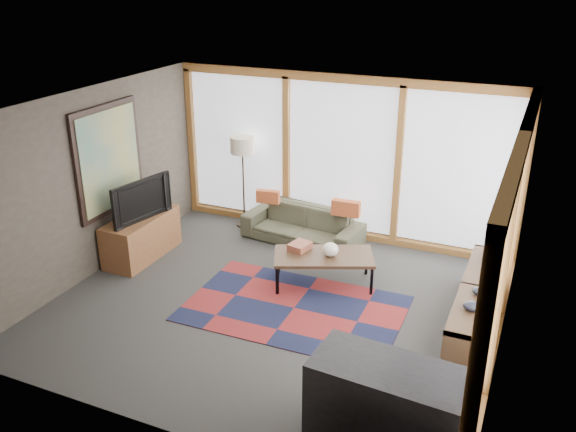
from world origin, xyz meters
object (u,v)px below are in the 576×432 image
at_px(sofa, 303,225).
at_px(television, 137,199).
at_px(bar_counter, 389,410).
at_px(tv_console, 142,237).
at_px(floor_lamp, 243,182).
at_px(coffee_table, 323,270).
at_px(bookshelf, 476,307).

xyz_separation_m(sofa, television, (-1.98, -1.50, 0.67)).
bearing_deg(bar_counter, television, 156.09).
relative_size(sofa, tv_console, 1.46).
bearing_deg(bar_counter, tv_console, 155.82).
bearing_deg(floor_lamp, television, -116.14).
relative_size(sofa, bar_counter, 1.35).
height_order(sofa, tv_console, tv_console).
xyz_separation_m(coffee_table, bar_counter, (1.61, -2.66, 0.22)).
relative_size(floor_lamp, bookshelf, 0.66).
distance_m(coffee_table, tv_console, 2.81).
height_order(sofa, bar_counter, bar_counter).
bearing_deg(sofa, bar_counter, -51.28).
height_order(bookshelf, television, television).
height_order(sofa, bookshelf, bookshelf).
relative_size(coffee_table, bar_counter, 0.95).
bearing_deg(tv_console, bookshelf, -0.03).
relative_size(sofa, coffee_table, 1.42).
distance_m(tv_console, television, 0.63).
bearing_deg(television, tv_console, 42.60).
distance_m(bookshelf, tv_console, 4.86).
xyz_separation_m(floor_lamp, television, (-0.84, -1.70, 0.18)).
distance_m(coffee_table, bar_counter, 3.12).
xyz_separation_m(bookshelf, bar_counter, (-0.45, -2.38, 0.15)).
distance_m(floor_lamp, bookshelf, 4.36).
height_order(floor_lamp, television, floor_lamp).
relative_size(television, bar_counter, 0.76).
height_order(television, bar_counter, television).
xyz_separation_m(floor_lamp, coffee_table, (1.94, -1.38, -0.55)).
distance_m(coffee_table, television, 2.89).
relative_size(floor_lamp, television, 1.45).
height_order(coffee_table, bookshelf, bookshelf).
bearing_deg(television, bar_counter, -105.60).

